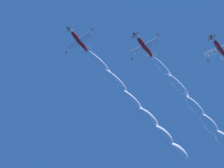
# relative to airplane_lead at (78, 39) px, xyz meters

# --- Properties ---
(airplane_lead) EXTENTS (7.46, 7.87, 3.65)m
(airplane_lead) POSITION_rel_airplane_lead_xyz_m (0.00, 0.00, 0.00)
(airplane_lead) COLOR red
(airplane_left_wingman) EXTENTS (7.43, 7.85, 3.46)m
(airplane_left_wingman) POSITION_rel_airplane_lead_xyz_m (11.07, -10.21, -1.94)
(airplane_left_wingman) COLOR red
(airplane_right_wingman) EXTENTS (7.44, 7.86, 3.46)m
(airplane_right_wingman) POSITION_rel_airplane_lead_xyz_m (24.60, -21.78, -0.49)
(airplane_right_wingman) COLOR red
(smoke_trail_lead) EXTENTS (41.63, 7.02, 6.44)m
(smoke_trail_lead) POSITION_rel_airplane_lead_xyz_m (29.44, 3.10, -2.90)
(smoke_trail_lead) COLOR white
(smoke_trail_left_wingman) EXTENTS (41.37, 6.75, 6.42)m
(smoke_trail_left_wingman) POSITION_rel_airplane_lead_xyz_m (40.50, -7.29, -4.72)
(smoke_trail_left_wingman) COLOR white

